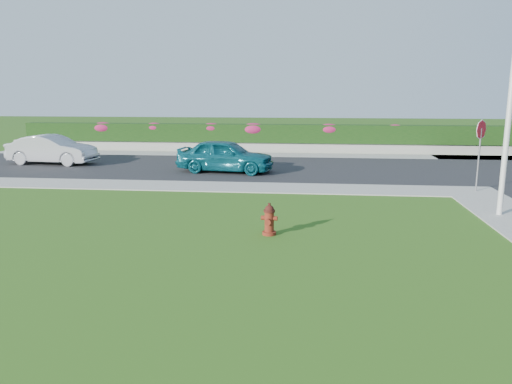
# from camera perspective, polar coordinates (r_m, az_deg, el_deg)

# --- Properties ---
(ground) EXTENTS (120.00, 120.00, 0.00)m
(ground) POSITION_cam_1_polar(r_m,az_deg,el_deg) (10.68, 0.87, -8.92)
(ground) COLOR black
(ground) RESTS_ON ground
(street_far) EXTENTS (26.00, 8.00, 0.04)m
(street_far) POSITION_cam_1_polar(r_m,az_deg,el_deg) (24.96, -7.72, 2.88)
(street_far) COLOR black
(street_far) RESTS_ON ground
(sidewalk_far) EXTENTS (24.00, 2.00, 0.04)m
(sidewalk_far) POSITION_cam_1_polar(r_m,az_deg,el_deg) (20.52, -13.72, 0.78)
(sidewalk_far) COLOR gray
(sidewalk_far) RESTS_ON ground
(curb_corner) EXTENTS (2.00, 2.00, 0.04)m
(curb_corner) POSITION_cam_1_polar(r_m,az_deg,el_deg) (20.27, 23.44, 0.02)
(curb_corner) COLOR gray
(curb_corner) RESTS_ON ground
(sidewalk_beyond) EXTENTS (34.00, 2.00, 0.04)m
(sidewalk_beyond) POSITION_cam_1_polar(r_m,az_deg,el_deg) (29.27, 2.27, 4.25)
(sidewalk_beyond) COLOR gray
(sidewalk_beyond) RESTS_ON ground
(retaining_wall) EXTENTS (34.00, 0.40, 0.60)m
(retaining_wall) POSITION_cam_1_polar(r_m,az_deg,el_deg) (30.72, 2.46, 5.12)
(retaining_wall) COLOR gray
(retaining_wall) RESTS_ON ground
(hedge) EXTENTS (32.00, 0.90, 1.10)m
(hedge) POSITION_cam_1_polar(r_m,az_deg,el_deg) (30.74, 2.48, 6.71)
(hedge) COLOR black
(hedge) RESTS_ON retaining_wall
(fire_hydrant) EXTENTS (0.44, 0.42, 0.85)m
(fire_hydrant) POSITION_cam_1_polar(r_m,az_deg,el_deg) (13.09, 1.52, -3.20)
(fire_hydrant) COLOR #52160C
(fire_hydrant) RESTS_ON ground
(sedan_teal) EXTENTS (4.62, 2.36, 1.51)m
(sedan_teal) POSITION_cam_1_polar(r_m,az_deg,el_deg) (22.98, -3.52, 4.17)
(sedan_teal) COLOR #0C5160
(sedan_teal) RESTS_ON street_far
(sedan_silver) EXTENTS (4.57, 1.93, 1.47)m
(sedan_silver) POSITION_cam_1_polar(r_m,az_deg,el_deg) (27.50, -22.28, 4.50)
(sedan_silver) COLOR #A6A8AE
(sedan_silver) RESTS_ON street_far
(utility_pole) EXTENTS (0.16, 0.16, 5.76)m
(utility_pole) POSITION_cam_1_polar(r_m,az_deg,el_deg) (16.46, 26.90, 7.34)
(utility_pole) COLOR silver
(utility_pole) RESTS_ON ground
(stop_sign) EXTENTS (0.52, 0.54, 2.69)m
(stop_sign) POSITION_cam_1_polar(r_m,az_deg,el_deg) (20.14, 24.27, 5.62)
(stop_sign) COLOR slate
(stop_sign) RESTS_ON ground
(flower_clump_a) EXTENTS (1.40, 0.90, 0.70)m
(flower_clump_a) POSITION_cam_1_polar(r_m,az_deg,el_deg) (33.18, -17.06, 7.05)
(flower_clump_a) COLOR #B81F56
(flower_clump_a) RESTS_ON hedge
(flower_clump_b) EXTENTS (1.20, 0.77, 0.60)m
(flower_clump_b) POSITION_cam_1_polar(r_m,az_deg,el_deg) (32.03, -11.54, 7.25)
(flower_clump_b) COLOR #B81F56
(flower_clump_b) RESTS_ON hedge
(flower_clump_c) EXTENTS (1.22, 0.78, 0.61)m
(flower_clump_c) POSITION_cam_1_polar(r_m,az_deg,el_deg) (31.13, -5.11, 7.31)
(flower_clump_c) COLOR #B81F56
(flower_clump_c) RESTS_ON hedge
(flower_clump_d) EXTENTS (1.48, 0.95, 0.74)m
(flower_clump_d) POSITION_cam_1_polar(r_m,az_deg,el_deg) (30.74, -0.30, 7.20)
(flower_clump_d) COLOR #B81F56
(flower_clump_d) RESTS_ON hedge
(flower_clump_e) EXTENTS (1.34, 0.86, 0.67)m
(flower_clump_e) POSITION_cam_1_polar(r_m,az_deg,el_deg) (30.58, 8.35, 7.11)
(flower_clump_e) COLOR #B81F56
(flower_clump_e) RESTS_ON hedge
(flower_clump_f) EXTENTS (1.04, 0.67, 0.52)m
(flower_clump_f) POSITION_cam_1_polar(r_m,az_deg,el_deg) (30.98, 15.61, 6.97)
(flower_clump_f) COLOR #B81F56
(flower_clump_f) RESTS_ON hedge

